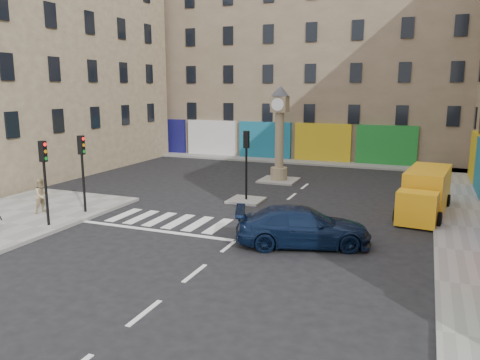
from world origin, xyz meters
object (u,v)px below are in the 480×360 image
Objects in this scene: navy_sedan at (303,227)px; yellow_van at (425,192)px; traffic_light_left_near at (44,169)px; traffic_light_island at (246,154)px; clock_pillar at (280,127)px; pedestrian_tan at (42,196)px; traffic_light_left_far at (82,161)px.

navy_sedan is 8.10m from yellow_van.
traffic_light_left_near reaches higher than traffic_light_island.
clock_pillar reaches higher than pedestrian_tan.
traffic_light_left_far is at bearing -49.86° from pedestrian_tan.
traffic_light_left_near is 2.40m from traffic_light_left_far.
traffic_light_island is 0.71× the size of navy_sedan.
navy_sedan is at bearing -73.55° from pedestrian_tan.
pedestrian_tan is (-1.80, 1.55, -1.65)m from traffic_light_left_near.
traffic_light_left_far is 11.08m from navy_sedan.
clock_pillar is 14.90m from pedestrian_tan.
traffic_light_island is at bearing 51.07° from traffic_light_left_near.
traffic_light_left_far reaches higher than navy_sedan.
pedestrian_tan is (-8.10, -6.25, -1.62)m from traffic_light_island.
traffic_light_island is 9.17m from yellow_van.
clock_pillar is at bearing 157.56° from yellow_van.
traffic_light_island is at bearing -90.00° from clock_pillar.
pedestrian_tan is at bearing -142.35° from traffic_light_island.
yellow_van is (15.29, 8.71, -1.56)m from traffic_light_left_near.
traffic_light_left_far is 0.61× the size of yellow_van.
traffic_light_left_near is at bearing -90.00° from traffic_light_left_far.
traffic_light_left_near and traffic_light_left_far have the same top height.
clock_pillar reaches higher than yellow_van.
traffic_light_left_far is at bearing -150.53° from yellow_van.
traffic_light_island reaches higher than pedestrian_tan.
traffic_light_island is (6.30, 5.40, -0.03)m from traffic_light_left_far.
clock_pillar is at bearing 1.46° from navy_sedan.
traffic_light_island is 7.71m from navy_sedan.
traffic_light_left_near is 1.00× the size of traffic_light_left_far.
traffic_light_island is 2.24× the size of pedestrian_tan.
traffic_light_left_near is at bearing 80.14° from navy_sedan.
yellow_van reaches higher than navy_sedan.
traffic_light_left_far is at bearing -118.94° from clock_pillar.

